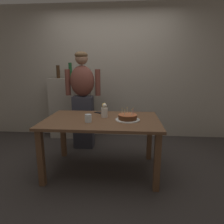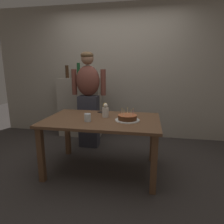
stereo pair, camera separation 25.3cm
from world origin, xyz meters
The scene contains 9 objects.
ground_plane centered at (0.00, 0.00, 0.00)m, with size 10.00×10.00×0.00m, color #332D2B.
back_wall centered at (0.00, 1.55, 1.30)m, with size 5.20×0.10×2.60m, color #9E9384.
dining_table centered at (0.00, 0.00, 0.64)m, with size 1.50×0.96×0.74m.
birthday_cake centered at (0.34, -0.03, 0.78)m, with size 0.31×0.31×0.16m.
water_glass_near centered at (-0.15, -0.16, 0.79)m, with size 0.08×0.08×0.10m, color silver.
cell_phone centered at (-0.08, 0.34, 0.74)m, with size 0.14×0.07×0.01m, color black.
flower_vase centered at (0.02, 0.10, 0.84)m, with size 0.09×0.09×0.19m.
person_man_bearded centered at (-0.44, 0.81, 0.87)m, with size 0.61×0.27×1.66m.
shelf_cabinet centered at (-0.79, 1.33, 0.61)m, with size 0.86×0.30×1.49m.
Camera 2 is at (0.58, -2.44, 1.40)m, focal length 31.34 mm.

